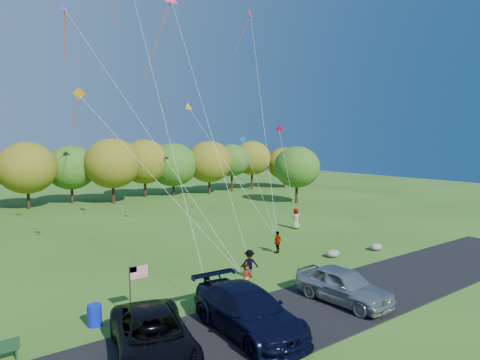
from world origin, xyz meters
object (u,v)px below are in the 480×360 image
object	(u,v)px
flyer_d	(278,242)
minivan_dark	(153,336)
flyer_a	(247,281)
flyer_b	(207,292)
minivan_navy	(248,311)
flyer_e	(296,219)
flyer_c	(249,264)
trash_barrel	(95,315)
minivan_silver	(343,285)

from	to	relation	value
flyer_d	minivan_dark	bearing A→B (deg)	13.25
flyer_a	flyer_d	xyz separation A→B (m)	(7.34, 5.75, -0.12)
flyer_b	flyer_d	bearing A→B (deg)	52.42
minivan_navy	flyer_b	xyz separation A→B (m)	(0.03, 3.31, -0.14)
minivan_dark	flyer_a	bearing A→B (deg)	38.70
minivan_dark	flyer_b	world-z (taller)	minivan_dark
flyer_e	flyer_b	bearing A→B (deg)	62.07
flyer_c	trash_barrel	xyz separation A→B (m)	(-9.76, -1.13, -0.37)
minivan_silver	trash_barrel	size ratio (longest dim) A/B	5.42
trash_barrel	flyer_a	bearing A→B (deg)	-10.86
minivan_silver	flyer_b	xyz separation A→B (m)	(-5.95, 3.53, -0.09)
flyer_c	flyer_e	distance (m)	14.91
minivan_navy	flyer_d	size ratio (longest dim) A/B	3.99
flyer_d	trash_barrel	world-z (taller)	flyer_d
minivan_navy	flyer_a	xyz separation A→B (m)	(2.48, 3.31, -0.07)
minivan_dark	flyer_e	bearing A→B (deg)	49.31
flyer_a	flyer_e	distance (m)	18.22
minivan_dark	flyer_d	distance (m)	16.44
flyer_e	minivan_silver	bearing A→B (deg)	81.96
flyer_c	flyer_a	bearing A→B (deg)	84.46
minivan_navy	flyer_c	xyz separation A→B (m)	(4.70, 5.89, -0.16)
flyer_b	flyer_e	distance (m)	20.22
flyer_d	trash_barrel	bearing A→B (deg)	-1.99
minivan_silver	flyer_b	bearing A→B (deg)	147.09
minivan_navy	flyer_d	world-z (taller)	minivan_navy
minivan_navy	minivan_silver	bearing A→B (deg)	1.96
flyer_a	flyer_b	bearing A→B (deg)	157.10
flyer_a	flyer_c	distance (m)	3.40
minivan_navy	flyer_d	bearing A→B (deg)	46.75
flyer_d	flyer_a	bearing A→B (deg)	19.98
flyer_d	flyer_e	xyz separation A→B (m)	(7.11, 5.35, 0.15)
minivan_navy	flyer_c	bearing A→B (deg)	55.47
minivan_navy	minivan_silver	distance (m)	5.99
flyer_b	flyer_d	world-z (taller)	flyer_b
minivan_dark	flyer_b	size ratio (longest dim) A/B	3.51
flyer_e	flyer_a	bearing A→B (deg)	66.30
trash_barrel	flyer_d	bearing A→B (deg)	16.13
flyer_c	flyer_e	xyz separation A→B (m)	(12.23, 8.53, 0.12)
minivan_dark	flyer_d	size ratio (longest dim) A/B	3.73
minivan_dark	flyer_b	bearing A→B (deg)	49.40
minivan_silver	flyer_e	world-z (taller)	flyer_e
minivan_dark	flyer_c	bearing A→B (deg)	47.11
flyer_a	flyer_b	distance (m)	2.45
minivan_navy	flyer_b	world-z (taller)	minivan_navy
minivan_navy	trash_barrel	xyz separation A→B (m)	(-5.06, 4.75, -0.52)
minivan_silver	flyer_a	distance (m)	4.97
minivan_navy	flyer_a	world-z (taller)	minivan_navy
minivan_navy	flyer_d	xyz separation A→B (m)	(9.82, 9.06, -0.19)
flyer_b	trash_barrel	world-z (taller)	flyer_b
minivan_dark	trash_barrel	distance (m)	4.36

